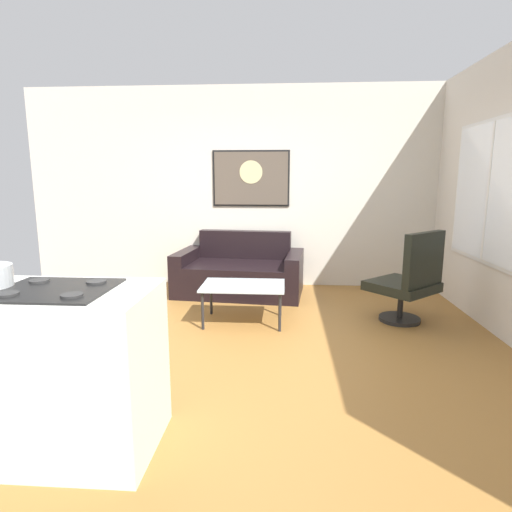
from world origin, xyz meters
name	(u,v)px	position (x,y,z in m)	size (l,w,h in m)	color
ground	(228,351)	(0.00, 0.00, -0.02)	(6.40, 6.40, 0.04)	olive
back_wall	(250,188)	(0.00, 2.42, 1.40)	(6.40, 0.05, 2.80)	beige
couch	(240,273)	(-0.09, 1.91, 0.27)	(1.74, 1.11, 0.81)	black
coffee_table	(243,288)	(0.07, 0.73, 0.38)	(0.88, 0.59, 0.42)	silver
armchair	(409,280)	(1.83, 0.83, 0.47)	(0.87, 0.86, 1.00)	black
kitchen_counter	(12,369)	(-1.03, -1.45, 0.47)	(1.63, 0.66, 0.96)	white
wall_painting	(251,178)	(0.02, 2.38, 1.54)	(1.08, 0.03, 0.78)	black
window	(489,192)	(2.59, 0.90, 1.40)	(0.03, 1.63, 1.48)	silver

